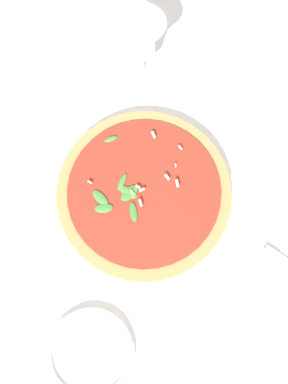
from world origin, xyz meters
name	(u,v)px	position (x,y,z in m)	size (l,w,h in m)	color
ground_plane	(164,188)	(0.00, 0.00, 0.00)	(6.00, 6.00, 0.00)	silver
pizza_arugula_main	(144,194)	(-0.03, -0.03, 0.02)	(0.36, 0.36, 0.05)	white
wine_glass	(142,40)	(-0.15, 0.22, 0.11)	(0.09, 0.09, 0.16)	white
side_plate_white	(89,351)	(0.00, -0.34, 0.01)	(0.16, 0.16, 0.02)	white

